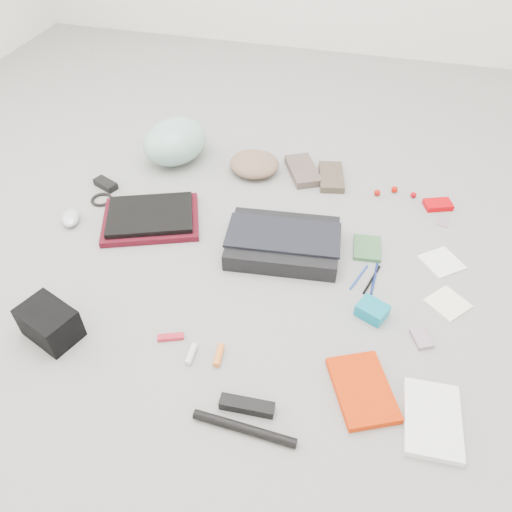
% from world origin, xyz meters
% --- Properties ---
extents(ground_plane, '(4.00, 4.00, 0.00)m').
position_xyz_m(ground_plane, '(0.00, 0.00, 0.00)').
color(ground_plane, gray).
extents(messenger_bag, '(0.43, 0.32, 0.07)m').
position_xyz_m(messenger_bag, '(0.07, 0.11, 0.03)').
color(messenger_bag, black).
rests_on(messenger_bag, ground_plane).
extents(bag_flap, '(0.43, 0.23, 0.01)m').
position_xyz_m(bag_flap, '(0.07, 0.11, 0.07)').
color(bag_flap, black).
rests_on(bag_flap, messenger_bag).
extents(laptop_sleeve, '(0.44, 0.39, 0.03)m').
position_xyz_m(laptop_sleeve, '(-0.46, 0.13, 0.01)').
color(laptop_sleeve, '#510B17').
rests_on(laptop_sleeve, ground_plane).
extents(laptop, '(0.39, 0.34, 0.02)m').
position_xyz_m(laptop, '(-0.46, 0.13, 0.04)').
color(laptop, black).
rests_on(laptop, laptop_sleeve).
extents(bike_helmet, '(0.35, 0.38, 0.19)m').
position_xyz_m(bike_helmet, '(-0.52, 0.58, 0.09)').
color(bike_helmet, '#98CBBE').
rests_on(bike_helmet, ground_plane).
extents(beanie, '(0.25, 0.25, 0.08)m').
position_xyz_m(beanie, '(-0.16, 0.57, 0.04)').
color(beanie, '#84644F').
rests_on(beanie, ground_plane).
extents(mitten_left, '(0.20, 0.25, 0.03)m').
position_xyz_m(mitten_left, '(0.05, 0.61, 0.02)').
color(mitten_left, brown).
rests_on(mitten_left, ground_plane).
extents(mitten_right, '(0.14, 0.22, 0.03)m').
position_xyz_m(mitten_right, '(0.18, 0.60, 0.02)').
color(mitten_right, brown).
rests_on(mitten_right, ground_plane).
extents(power_brick, '(0.12, 0.09, 0.03)m').
position_xyz_m(power_brick, '(-0.74, 0.30, 0.01)').
color(power_brick, black).
rests_on(power_brick, ground_plane).
extents(cable_coil, '(0.11, 0.11, 0.01)m').
position_xyz_m(cable_coil, '(-0.71, 0.21, 0.01)').
color(cable_coil, black).
rests_on(cable_coil, ground_plane).
extents(mouse, '(0.10, 0.13, 0.04)m').
position_xyz_m(mouse, '(-0.76, 0.05, 0.02)').
color(mouse, silver).
rests_on(mouse, ground_plane).
extents(camera_bag, '(0.20, 0.17, 0.11)m').
position_xyz_m(camera_bag, '(-0.54, -0.45, 0.06)').
color(camera_bag, black).
rests_on(camera_bag, ground_plane).
extents(multitool, '(0.08, 0.05, 0.01)m').
position_xyz_m(multitool, '(-0.18, -0.38, 0.01)').
color(multitool, '#AA1A2A').
rests_on(multitool, ground_plane).
extents(toiletry_tube_white, '(0.02, 0.07, 0.02)m').
position_xyz_m(toiletry_tube_white, '(-0.09, -0.42, 0.01)').
color(toiletry_tube_white, silver).
rests_on(toiletry_tube_white, ground_plane).
extents(toiletry_tube_orange, '(0.03, 0.08, 0.02)m').
position_xyz_m(toiletry_tube_orange, '(-0.01, -0.40, 0.01)').
color(toiletry_tube_orange, orange).
rests_on(toiletry_tube_orange, ground_plane).
extents(u_lock, '(0.15, 0.05, 0.03)m').
position_xyz_m(u_lock, '(0.12, -0.55, 0.02)').
color(u_lock, black).
rests_on(u_lock, ground_plane).
extents(bike_pump, '(0.29, 0.04, 0.03)m').
position_xyz_m(bike_pump, '(0.13, -0.61, 0.01)').
color(bike_pump, black).
rests_on(bike_pump, ground_plane).
extents(book_red, '(0.23, 0.27, 0.02)m').
position_xyz_m(book_red, '(0.42, -0.41, 0.01)').
color(book_red, red).
rests_on(book_red, ground_plane).
extents(book_white, '(0.16, 0.23, 0.02)m').
position_xyz_m(book_white, '(0.61, -0.46, 0.01)').
color(book_white, white).
rests_on(book_white, ground_plane).
extents(notepad, '(0.11, 0.14, 0.02)m').
position_xyz_m(notepad, '(0.37, 0.19, 0.01)').
color(notepad, '#336238').
rests_on(notepad, ground_plane).
extents(pen_blue, '(0.05, 0.13, 0.01)m').
position_xyz_m(pen_blue, '(0.36, 0.04, 0.00)').
color(pen_blue, navy).
rests_on(pen_blue, ground_plane).
extents(pen_black, '(0.05, 0.15, 0.01)m').
position_xyz_m(pen_black, '(0.41, 0.03, 0.00)').
color(pen_black, black).
rests_on(pen_black, ground_plane).
extents(pen_navy, '(0.02, 0.16, 0.01)m').
position_xyz_m(pen_navy, '(0.42, 0.04, 0.00)').
color(pen_navy, navy).
rests_on(pen_navy, ground_plane).
extents(accordion_wallet, '(0.11, 0.10, 0.05)m').
position_xyz_m(accordion_wallet, '(0.42, -0.12, 0.02)').
color(accordion_wallet, '#0B86A6').
rests_on(accordion_wallet, ground_plane).
extents(card_deck, '(0.08, 0.09, 0.01)m').
position_xyz_m(card_deck, '(0.58, -0.18, 0.01)').
color(card_deck, '#A38498').
rests_on(card_deck, ground_plane).
extents(napkin_top, '(0.17, 0.17, 0.01)m').
position_xyz_m(napkin_top, '(0.64, 0.19, 0.00)').
color(napkin_top, white).
rests_on(napkin_top, ground_plane).
extents(napkin_bottom, '(0.16, 0.16, 0.01)m').
position_xyz_m(napkin_bottom, '(0.66, -0.01, 0.00)').
color(napkin_bottom, white).
rests_on(napkin_bottom, ground_plane).
extents(lollipop_a, '(0.03, 0.03, 0.03)m').
position_xyz_m(lollipop_a, '(0.38, 0.53, 0.01)').
color(lollipop_a, '#AB0F08').
rests_on(lollipop_a, ground_plane).
extents(lollipop_b, '(0.03, 0.03, 0.03)m').
position_xyz_m(lollipop_b, '(0.45, 0.58, 0.01)').
color(lollipop_b, '#BB0A01').
rests_on(lollipop_b, ground_plane).
extents(lollipop_c, '(0.03, 0.03, 0.02)m').
position_xyz_m(lollipop_c, '(0.53, 0.56, 0.01)').
color(lollipop_c, '#A4040B').
rests_on(lollipop_c, ground_plane).
extents(altoids_tin, '(0.12, 0.10, 0.02)m').
position_xyz_m(altoids_tin, '(0.63, 0.52, 0.01)').
color(altoids_tin, '#C40008').
rests_on(altoids_tin, ground_plane).
extents(stamp_sheet, '(0.05, 0.06, 0.00)m').
position_xyz_m(stamp_sheet, '(0.65, 0.42, 0.00)').
color(stamp_sheet, gray).
rests_on(stamp_sheet, ground_plane).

